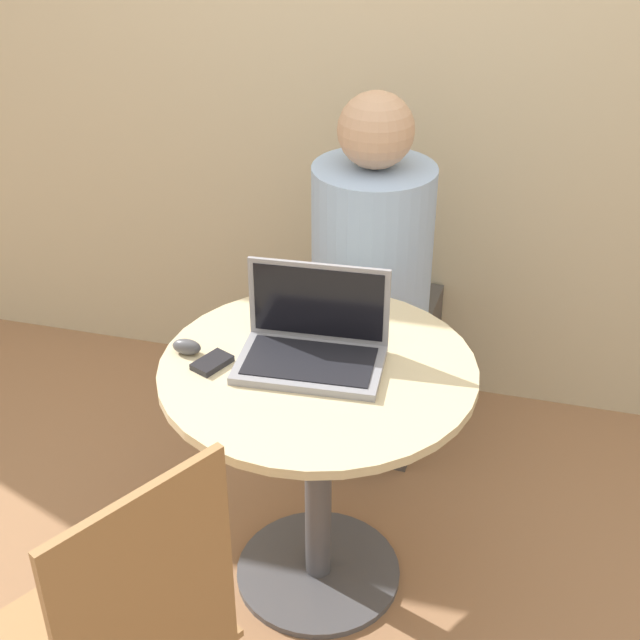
{
  "coord_description": "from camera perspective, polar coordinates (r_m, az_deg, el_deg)",
  "views": [
    {
      "loc": [
        0.47,
        -1.74,
        1.94
      ],
      "look_at": [
        -0.01,
        0.05,
        0.82
      ],
      "focal_mm": 50.0,
      "sensor_mm": 36.0,
      "label": 1
    }
  ],
  "objects": [
    {
      "name": "back_wall",
      "position": [
        2.9,
        5.49,
        18.26
      ],
      "size": [
        7.0,
        0.05,
        2.6
      ],
      "color": "beige",
      "rests_on": "ground_plane"
    },
    {
      "name": "round_table",
      "position": [
        2.29,
        -0.13,
        -6.96
      ],
      "size": [
        0.78,
        0.78,
        0.72
      ],
      "color": "#4C4C51",
      "rests_on": "ground_plane"
    },
    {
      "name": "computer_mouse",
      "position": [
        2.24,
        -8.53,
        -1.7
      ],
      "size": [
        0.07,
        0.04,
        0.04
      ],
      "color": "#4C4C51",
      "rests_on": "round_table"
    },
    {
      "name": "person_seated",
      "position": [
        2.87,
        3.49,
        1.01
      ],
      "size": [
        0.38,
        0.58,
        1.21
      ],
      "color": "#4C4742",
      "rests_on": "ground_plane"
    },
    {
      "name": "cell_phone",
      "position": [
        2.19,
        -6.92,
        -2.73
      ],
      "size": [
        0.09,
        0.11,
        0.02
      ],
      "color": "black",
      "rests_on": "round_table"
    },
    {
      "name": "ground_plane",
      "position": [
        2.65,
        -0.11,
        -15.9
      ],
      "size": [
        12.0,
        12.0,
        0.0
      ],
      "primitive_type": "plane",
      "color": "#9E704C"
    },
    {
      "name": "laptop",
      "position": [
        2.17,
        -0.46,
        -1.48
      ],
      "size": [
        0.37,
        0.24,
        0.23
      ],
      "color": "gray",
      "rests_on": "round_table"
    }
  ]
}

